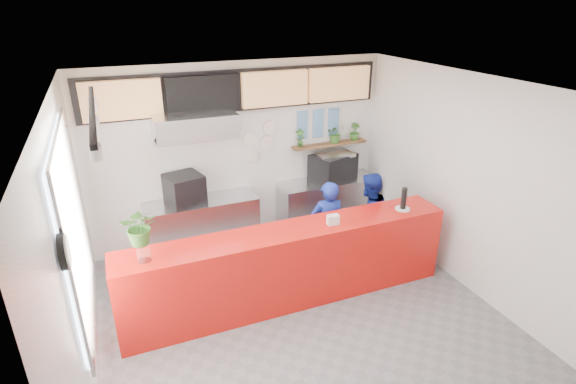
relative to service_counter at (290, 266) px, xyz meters
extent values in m
plane|color=slate|center=(0.00, -0.40, -0.55)|extent=(5.00, 5.00, 0.00)
plane|color=silver|center=(0.00, -0.40, 2.45)|extent=(5.00, 5.00, 0.00)
plane|color=white|center=(0.00, 2.10, 0.95)|extent=(5.00, 0.00, 5.00)
plane|color=white|center=(-2.50, -0.40, 0.95)|extent=(0.00, 5.00, 5.00)
plane|color=white|center=(2.50, -0.40, 0.95)|extent=(0.00, 5.00, 5.00)
cube|color=red|center=(0.00, 0.00, 0.00)|extent=(4.50, 0.60, 1.10)
cube|color=beige|center=(0.00, 2.09, 2.05)|extent=(5.00, 0.02, 0.80)
cube|color=#B2B5BA|center=(-0.80, 1.80, -0.10)|extent=(1.80, 0.60, 0.90)
cube|color=black|center=(-1.03, 1.80, 0.58)|extent=(0.63, 0.63, 0.47)
cube|color=#B2B5BA|center=(-0.80, 1.75, 1.60)|extent=(1.20, 0.70, 0.35)
cube|color=#B2B5BA|center=(-0.80, 1.75, 1.40)|extent=(1.20, 0.69, 0.31)
cube|color=#B2B5BA|center=(1.50, 1.80, -0.10)|extent=(1.80, 0.60, 0.90)
cube|color=black|center=(1.57, 1.80, 0.59)|extent=(0.87, 0.74, 0.48)
cube|color=#A9ACB0|center=(1.57, 1.80, 0.83)|extent=(0.67, 0.49, 0.06)
cube|color=brown|center=(1.60, 2.00, 0.95)|extent=(1.40, 0.18, 0.04)
cube|color=tan|center=(-1.75, 1.98, 2.00)|extent=(1.10, 0.10, 0.55)
cube|color=black|center=(-0.59, 1.98, 2.00)|extent=(1.10, 0.10, 0.55)
cube|color=tan|center=(0.57, 1.98, 2.00)|extent=(1.10, 0.10, 0.55)
cube|color=tan|center=(1.73, 1.98, 2.00)|extent=(1.10, 0.10, 0.55)
cube|color=black|center=(0.00, 2.06, 2.00)|extent=(4.80, 0.04, 0.65)
cube|color=silver|center=(-2.47, -0.10, 1.15)|extent=(0.04, 2.20, 1.90)
cube|color=#B2B5BA|center=(-2.45, -0.10, 1.15)|extent=(0.03, 2.30, 2.00)
cylinder|color=black|center=(-2.46, -1.30, 1.50)|extent=(0.05, 0.30, 0.30)
cylinder|color=white|center=(-2.43, -1.30, 1.50)|extent=(0.02, 0.26, 0.26)
cube|color=black|center=(-2.10, -0.40, 2.39)|extent=(0.05, 2.40, 0.04)
cylinder|color=silver|center=(0.15, 2.07, 1.20)|extent=(0.24, 0.03, 0.24)
cylinder|color=silver|center=(0.45, 2.07, 1.10)|extent=(0.24, 0.03, 0.24)
cylinder|color=silver|center=(0.15, 2.07, 0.90)|extent=(0.24, 0.03, 0.24)
cylinder|color=silver|center=(0.50, 2.07, 1.35)|extent=(0.24, 0.03, 0.24)
cube|color=#598CBF|center=(1.10, 2.08, 1.45)|extent=(0.20, 0.02, 0.25)
cube|color=#598CBF|center=(1.40, 2.08, 1.45)|extent=(0.20, 0.02, 0.25)
cube|color=#598CBF|center=(1.70, 2.08, 1.45)|extent=(0.20, 0.02, 0.25)
cube|color=#598CBF|center=(1.10, 2.08, 1.20)|extent=(0.20, 0.02, 0.25)
cube|color=#598CBF|center=(1.40, 2.08, 1.20)|extent=(0.20, 0.02, 0.25)
cube|color=#598CBF|center=(1.70, 2.08, 1.20)|extent=(0.20, 0.02, 0.25)
imported|color=navy|center=(0.82, 0.51, 0.18)|extent=(0.57, 0.42, 1.46)
imported|color=navy|center=(1.56, 0.55, 0.18)|extent=(0.88, 0.80, 1.45)
imported|color=#306021|center=(1.03, 2.00, 1.13)|extent=(0.19, 0.15, 0.32)
imported|color=#306021|center=(1.71, 2.00, 1.14)|extent=(0.36, 0.33, 0.34)
imported|color=#306021|center=(2.10, 2.00, 1.13)|extent=(0.20, 0.19, 0.31)
cylinder|color=silver|center=(-1.83, -0.05, 0.65)|extent=(0.18, 0.18, 0.19)
imported|color=#306021|center=(-1.83, -0.05, 0.99)|extent=(0.45, 0.41, 0.45)
cube|color=silver|center=(0.59, -0.08, 0.62)|extent=(0.16, 0.11, 0.13)
cylinder|color=silver|center=(1.73, -0.04, 0.56)|extent=(0.25, 0.25, 0.02)
cylinder|color=black|center=(1.73, -0.04, 0.72)|extent=(0.10, 0.10, 0.32)
camera|label=1|loc=(-1.99, -4.77, 3.31)|focal=28.00mm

